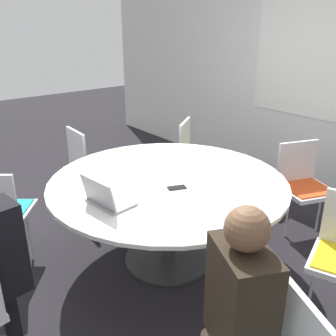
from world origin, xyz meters
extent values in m
plane|color=black|center=(0.00, 0.00, 0.00)|extent=(16.00, 16.00, 0.00)
cube|color=silver|center=(0.00, 2.20, 1.35)|extent=(8.00, 0.06, 2.70)
cube|color=white|center=(0.00, 2.17, 1.55)|extent=(1.80, 0.01, 1.30)
cylinder|color=#333333|center=(0.00, 0.00, 0.01)|extent=(0.74, 0.74, 0.02)
cylinder|color=#333333|center=(0.00, 0.00, 0.37)|extent=(0.12, 0.12, 0.70)
cylinder|color=white|center=(0.00, 0.00, 0.74)|extent=(1.90, 1.90, 0.03)
cylinder|color=silver|center=(1.11, 0.40, 0.22)|extent=(0.02, 0.02, 0.44)
cube|color=white|center=(0.49, 1.27, 0.46)|extent=(0.55, 0.56, 0.04)
cube|color=#E04C1E|center=(0.49, 1.27, 0.49)|extent=(0.48, 0.49, 0.01)
cube|color=white|center=(0.31, 1.34, 0.68)|extent=(0.18, 0.40, 0.40)
cylinder|color=silver|center=(0.56, 1.44, 0.22)|extent=(0.02, 0.02, 0.44)
cylinder|color=silver|center=(0.43, 1.10, 0.22)|extent=(0.02, 0.02, 0.44)
cube|color=white|center=(-0.78, 1.12, 0.46)|extent=(0.60, 0.60, 0.04)
cube|color=olive|center=(-0.78, 1.12, 0.49)|extent=(0.52, 0.53, 0.01)
cube|color=white|center=(-0.94, 1.01, 0.68)|extent=(0.26, 0.36, 0.40)
cylinder|color=silver|center=(-0.88, 1.27, 0.22)|extent=(0.02, 0.02, 0.44)
cylinder|color=silver|center=(-0.67, 0.97, 0.22)|extent=(0.02, 0.02, 0.44)
cube|color=white|center=(-1.36, 0.07, 0.46)|extent=(0.46, 0.44, 0.04)
cube|color=red|center=(-1.36, 0.07, 0.49)|extent=(0.40, 0.39, 0.01)
cube|color=white|center=(-1.37, -0.13, 0.68)|extent=(0.42, 0.05, 0.40)
cylinder|color=silver|center=(-1.54, 0.07, 0.22)|extent=(0.02, 0.02, 0.44)
cylinder|color=silver|center=(-1.18, 0.06, 0.22)|extent=(0.02, 0.02, 0.44)
cube|color=white|center=(-0.85, -1.06, 0.46)|extent=(0.60, 0.61, 0.04)
cube|color=teal|center=(-0.85, -1.06, 0.49)|extent=(0.53, 0.53, 0.01)
cylinder|color=silver|center=(-0.74, -0.92, 0.22)|extent=(0.02, 0.02, 0.44)
cylinder|color=black|center=(0.06, -1.33, 0.24)|extent=(0.10, 0.10, 0.48)
cube|color=#2D2319|center=(1.28, -0.61, 0.75)|extent=(0.42, 0.35, 0.55)
sphere|color=brown|center=(1.28, -0.61, 1.13)|extent=(0.20, 0.20, 0.20)
cube|color=#99999E|center=(0.07, -0.57, 0.76)|extent=(0.35, 0.26, 0.02)
cube|color=#99999E|center=(0.08, -0.67, 0.87)|extent=(0.33, 0.09, 0.20)
cube|color=black|center=(0.08, -0.66, 0.87)|extent=(0.29, 0.07, 0.17)
cube|color=black|center=(0.17, -0.05, 0.76)|extent=(0.12, 0.16, 0.01)
cube|color=#661E56|center=(-0.11, 1.42, 0.14)|extent=(0.36, 0.16, 0.28)
camera|label=1|loc=(2.13, -1.73, 1.95)|focal=40.00mm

